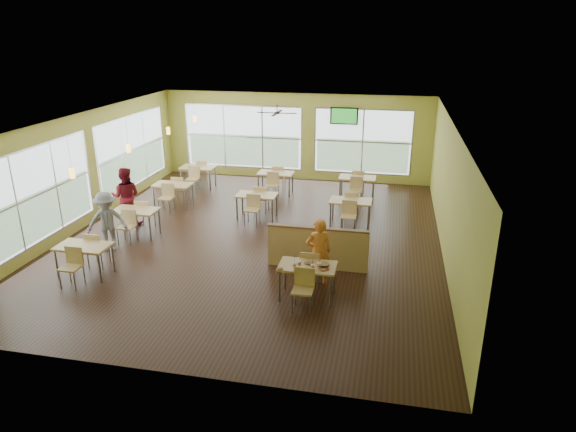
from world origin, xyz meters
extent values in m
plane|color=black|center=(0.00, 0.00, 0.00)|extent=(12.00, 12.00, 0.00)
plane|color=white|center=(0.00, 0.00, 3.20)|extent=(12.00, 12.00, 0.00)
cube|color=#A9A844|center=(0.00, 6.00, 1.60)|extent=(10.00, 0.04, 3.20)
cube|color=#A9A844|center=(0.00, -6.00, 1.60)|extent=(10.00, 0.04, 3.20)
cube|color=#A9A844|center=(-5.00, 0.00, 1.60)|extent=(0.04, 12.00, 3.20)
cube|color=#A9A844|center=(5.00, 0.00, 1.60)|extent=(0.04, 12.00, 3.20)
cube|color=white|center=(-4.98, -2.00, 1.53)|extent=(0.02, 4.50, 2.35)
cube|color=white|center=(-4.98, 3.00, 1.53)|extent=(0.02, 4.50, 2.35)
cube|color=white|center=(-2.00, 5.98, 1.53)|extent=(4.50, 0.02, 2.35)
cube|color=white|center=(2.50, 5.98, 1.53)|extent=(3.50, 0.02, 2.35)
cube|color=#B7BABC|center=(-4.97, 0.50, 0.35)|extent=(0.04, 9.40, 0.05)
cube|color=#B7BABC|center=(0.25, 5.97, 0.35)|extent=(8.00, 0.04, 0.05)
cube|color=tan|center=(2.00, -3.00, 0.73)|extent=(1.20, 0.70, 0.04)
cube|color=brown|center=(2.00, -3.00, 0.70)|extent=(1.22, 0.71, 0.01)
cylinder|color=slate|center=(1.46, -3.29, 0.35)|extent=(0.05, 0.05, 0.71)
cylinder|color=slate|center=(2.54, -3.29, 0.35)|extent=(0.05, 0.05, 0.71)
cylinder|color=slate|center=(1.46, -2.71, 0.35)|extent=(0.05, 0.05, 0.71)
cylinder|color=slate|center=(2.54, -2.71, 0.35)|extent=(0.05, 0.05, 0.71)
cube|color=tan|center=(2.00, -2.45, 0.45)|extent=(0.42, 0.42, 0.04)
cube|color=tan|center=(2.00, -2.26, 0.67)|extent=(0.42, 0.04, 0.40)
cube|color=tan|center=(2.00, -3.55, 0.45)|extent=(0.42, 0.42, 0.04)
cube|color=tan|center=(2.00, -3.74, 0.67)|extent=(0.42, 0.04, 0.40)
cube|color=tan|center=(2.00, -1.55, 0.50)|extent=(2.40, 0.12, 1.00)
cube|color=brown|center=(2.00, -1.55, 1.02)|extent=(2.40, 0.14, 0.04)
cube|color=tan|center=(-3.20, -3.00, 0.73)|extent=(1.20, 0.70, 0.04)
cube|color=brown|center=(-3.20, -3.00, 0.70)|extent=(1.22, 0.71, 0.01)
cylinder|color=slate|center=(-3.74, -3.29, 0.35)|extent=(0.05, 0.05, 0.71)
cylinder|color=slate|center=(-2.66, -3.29, 0.35)|extent=(0.05, 0.05, 0.71)
cylinder|color=slate|center=(-3.74, -2.71, 0.35)|extent=(0.05, 0.05, 0.71)
cylinder|color=slate|center=(-2.66, -2.71, 0.35)|extent=(0.05, 0.05, 0.71)
cube|color=tan|center=(-3.20, -2.45, 0.45)|extent=(0.42, 0.42, 0.04)
cube|color=tan|center=(-3.20, -2.26, 0.67)|extent=(0.42, 0.04, 0.40)
cube|color=tan|center=(-3.20, -3.55, 0.45)|extent=(0.42, 0.42, 0.04)
cube|color=tan|center=(-3.20, -3.74, 0.67)|extent=(0.42, 0.04, 0.40)
cube|color=tan|center=(-3.20, -0.50, 0.73)|extent=(1.20, 0.70, 0.04)
cube|color=brown|center=(-3.20, -0.50, 0.70)|extent=(1.22, 0.71, 0.01)
cylinder|color=slate|center=(-3.74, -0.79, 0.35)|extent=(0.05, 0.05, 0.71)
cylinder|color=slate|center=(-2.66, -0.79, 0.35)|extent=(0.05, 0.05, 0.71)
cylinder|color=slate|center=(-3.74, -0.21, 0.35)|extent=(0.05, 0.05, 0.71)
cylinder|color=slate|center=(-2.66, -0.21, 0.35)|extent=(0.05, 0.05, 0.71)
cube|color=tan|center=(-3.20, 0.05, 0.45)|extent=(0.42, 0.42, 0.04)
cube|color=tan|center=(-3.20, 0.24, 0.67)|extent=(0.42, 0.04, 0.40)
cube|color=tan|center=(-3.20, -1.05, 0.45)|extent=(0.42, 0.42, 0.04)
cube|color=tan|center=(-3.20, -1.24, 0.67)|extent=(0.42, 0.04, 0.40)
cube|color=tan|center=(-3.20, 2.00, 0.73)|extent=(1.20, 0.70, 0.04)
cube|color=brown|center=(-3.20, 2.00, 0.70)|extent=(1.22, 0.71, 0.01)
cylinder|color=slate|center=(-3.74, 1.71, 0.35)|extent=(0.05, 0.05, 0.71)
cylinder|color=slate|center=(-2.66, 1.71, 0.35)|extent=(0.05, 0.05, 0.71)
cylinder|color=slate|center=(-3.74, 2.29, 0.35)|extent=(0.05, 0.05, 0.71)
cylinder|color=slate|center=(-2.66, 2.29, 0.35)|extent=(0.05, 0.05, 0.71)
cube|color=tan|center=(-3.20, 2.55, 0.45)|extent=(0.42, 0.42, 0.04)
cube|color=tan|center=(-3.20, 2.74, 0.67)|extent=(0.42, 0.04, 0.40)
cube|color=tan|center=(-3.20, 1.45, 0.45)|extent=(0.42, 0.42, 0.04)
cube|color=tan|center=(-3.20, 1.26, 0.67)|extent=(0.42, 0.04, 0.40)
cube|color=tan|center=(-3.20, 4.20, 0.73)|extent=(1.20, 0.70, 0.04)
cube|color=brown|center=(-3.20, 4.20, 0.70)|extent=(1.22, 0.71, 0.01)
cylinder|color=slate|center=(-3.74, 3.91, 0.35)|extent=(0.05, 0.05, 0.71)
cylinder|color=slate|center=(-2.66, 3.91, 0.35)|extent=(0.05, 0.05, 0.71)
cylinder|color=slate|center=(-3.74, 4.49, 0.35)|extent=(0.05, 0.05, 0.71)
cylinder|color=slate|center=(-2.66, 4.49, 0.35)|extent=(0.05, 0.05, 0.71)
cube|color=tan|center=(-3.20, 4.75, 0.45)|extent=(0.42, 0.42, 0.04)
cube|color=tan|center=(-3.20, 4.94, 0.67)|extent=(0.42, 0.04, 0.40)
cube|color=tan|center=(-3.20, 3.65, 0.45)|extent=(0.42, 0.42, 0.04)
cube|color=tan|center=(-3.20, 3.46, 0.67)|extent=(0.42, 0.04, 0.40)
cube|color=tan|center=(-0.30, 1.50, 0.73)|extent=(1.20, 0.70, 0.04)
cube|color=brown|center=(-0.30, 1.50, 0.70)|extent=(1.22, 0.71, 0.01)
cylinder|color=slate|center=(-0.84, 1.21, 0.35)|extent=(0.05, 0.05, 0.71)
cylinder|color=slate|center=(0.24, 1.21, 0.35)|extent=(0.05, 0.05, 0.71)
cylinder|color=slate|center=(-0.84, 1.79, 0.35)|extent=(0.05, 0.05, 0.71)
cylinder|color=slate|center=(0.24, 1.79, 0.35)|extent=(0.05, 0.05, 0.71)
cube|color=tan|center=(-0.30, 2.05, 0.45)|extent=(0.42, 0.42, 0.04)
cube|color=tan|center=(-0.30, 2.24, 0.67)|extent=(0.42, 0.04, 0.40)
cube|color=tan|center=(-0.30, 0.95, 0.45)|extent=(0.42, 0.42, 0.04)
cube|color=tan|center=(-0.30, 0.76, 0.67)|extent=(0.42, 0.04, 0.40)
cube|color=tan|center=(-0.30, 4.00, 0.73)|extent=(1.20, 0.70, 0.04)
cube|color=brown|center=(-0.30, 4.00, 0.70)|extent=(1.22, 0.71, 0.01)
cylinder|color=slate|center=(-0.84, 3.71, 0.35)|extent=(0.05, 0.05, 0.71)
cylinder|color=slate|center=(0.24, 3.71, 0.35)|extent=(0.05, 0.05, 0.71)
cylinder|color=slate|center=(-0.84, 4.29, 0.35)|extent=(0.05, 0.05, 0.71)
cylinder|color=slate|center=(0.24, 4.29, 0.35)|extent=(0.05, 0.05, 0.71)
cube|color=tan|center=(-0.30, 4.55, 0.45)|extent=(0.42, 0.42, 0.04)
cube|color=tan|center=(-0.30, 4.74, 0.67)|extent=(0.42, 0.04, 0.40)
cube|color=tan|center=(-0.30, 3.45, 0.45)|extent=(0.42, 0.42, 0.04)
cube|color=tan|center=(-0.30, 3.26, 0.67)|extent=(0.42, 0.04, 0.40)
cube|color=tan|center=(2.50, 1.50, 0.73)|extent=(1.20, 0.70, 0.04)
cube|color=brown|center=(2.50, 1.50, 0.70)|extent=(1.22, 0.71, 0.01)
cylinder|color=slate|center=(1.96, 1.21, 0.35)|extent=(0.05, 0.05, 0.71)
cylinder|color=slate|center=(3.04, 1.21, 0.35)|extent=(0.05, 0.05, 0.71)
cylinder|color=slate|center=(1.96, 1.79, 0.35)|extent=(0.05, 0.05, 0.71)
cylinder|color=slate|center=(3.04, 1.79, 0.35)|extent=(0.05, 0.05, 0.71)
cube|color=tan|center=(2.50, 2.05, 0.45)|extent=(0.42, 0.42, 0.04)
cube|color=tan|center=(2.50, 2.24, 0.67)|extent=(0.42, 0.04, 0.40)
cube|color=tan|center=(2.50, 0.95, 0.45)|extent=(0.42, 0.42, 0.04)
cube|color=tan|center=(2.50, 0.76, 0.67)|extent=(0.42, 0.04, 0.40)
cube|color=tan|center=(2.50, 4.00, 0.73)|extent=(1.20, 0.70, 0.04)
cube|color=brown|center=(2.50, 4.00, 0.70)|extent=(1.22, 0.71, 0.01)
cylinder|color=slate|center=(1.96, 3.71, 0.35)|extent=(0.05, 0.05, 0.71)
cylinder|color=slate|center=(3.04, 3.71, 0.35)|extent=(0.05, 0.05, 0.71)
cylinder|color=slate|center=(1.96, 4.29, 0.35)|extent=(0.05, 0.05, 0.71)
cylinder|color=slate|center=(3.04, 4.29, 0.35)|extent=(0.05, 0.05, 0.71)
cube|color=tan|center=(2.50, 4.55, 0.45)|extent=(0.42, 0.42, 0.04)
cube|color=tan|center=(2.50, 4.74, 0.67)|extent=(0.42, 0.04, 0.40)
cube|color=tan|center=(2.50, 3.45, 0.45)|extent=(0.42, 0.42, 0.04)
cube|color=tan|center=(2.50, 3.26, 0.67)|extent=(0.42, 0.04, 0.40)
cylinder|color=#2D2119|center=(-3.20, -3.00, 2.85)|extent=(0.01, 0.01, 0.70)
cylinder|color=gold|center=(-3.20, -3.00, 2.45)|extent=(0.11, 0.11, 0.22)
cylinder|color=#2D2119|center=(-3.20, -0.50, 2.85)|extent=(0.01, 0.01, 0.70)
cylinder|color=gold|center=(-3.20, -0.50, 2.45)|extent=(0.11, 0.11, 0.22)
cylinder|color=#2D2119|center=(-3.20, 2.00, 2.85)|extent=(0.01, 0.01, 0.70)
cylinder|color=gold|center=(-3.20, 2.00, 2.45)|extent=(0.11, 0.11, 0.22)
cylinder|color=#2D2119|center=(-3.20, 4.20, 2.85)|extent=(0.01, 0.01, 0.70)
cylinder|color=gold|center=(-3.20, 4.20, 2.45)|extent=(0.11, 0.11, 0.22)
cylinder|color=#2D2119|center=(0.00, 3.00, 3.08)|extent=(0.03, 0.03, 0.24)
cylinder|color=#2D2119|center=(0.00, 3.00, 2.94)|extent=(0.16, 0.16, 0.06)
cube|color=#2D2119|center=(0.35, 3.00, 2.94)|extent=(0.55, 0.10, 0.01)
cube|color=#2D2119|center=(0.00, 3.35, 2.94)|extent=(0.10, 0.55, 0.01)
cube|color=#2D2119|center=(-0.35, 3.00, 2.94)|extent=(0.55, 0.10, 0.01)
cube|color=#2D2119|center=(0.00, 2.65, 2.94)|extent=(0.10, 0.55, 0.01)
cube|color=black|center=(1.80, 5.90, 2.45)|extent=(1.00, 0.06, 0.60)
cube|color=green|center=(1.80, 5.87, 2.45)|extent=(0.90, 0.01, 0.52)
imported|color=#F5511B|center=(2.14, -2.36, 0.78)|extent=(0.67, 0.55, 1.57)
imported|color=#5B0D15|center=(-3.85, 0.22, 0.86)|extent=(0.97, 0.85, 1.71)
imported|color=slate|center=(-3.42, -1.58, 0.78)|extent=(1.16, 0.94, 1.57)
cone|color=white|center=(1.75, -3.17, 0.80)|extent=(0.08, 0.08, 0.11)
cylinder|color=#B8351D|center=(1.75, -3.17, 0.81)|extent=(0.08, 0.08, 0.03)
cylinder|color=white|center=(1.75, -3.17, 0.87)|extent=(0.09, 0.09, 0.01)
cylinder|color=#137FDF|center=(1.75, -3.17, 0.96)|extent=(0.02, 0.05, 0.20)
cone|color=white|center=(1.83, -3.06, 0.80)|extent=(0.08, 0.08, 0.11)
cylinder|color=#B8351D|center=(1.83, -3.06, 0.81)|extent=(0.08, 0.08, 0.03)
cylinder|color=white|center=(1.83, -3.06, 0.86)|extent=(0.08, 0.08, 0.01)
cylinder|color=#FFEC0B|center=(1.83, -3.06, 0.96)|extent=(0.03, 0.05, 0.20)
cone|color=white|center=(2.13, -3.16, 0.80)|extent=(0.08, 0.08, 0.11)
cylinder|color=#B8351D|center=(2.13, -3.16, 0.81)|extent=(0.08, 0.08, 0.03)
cylinder|color=white|center=(2.13, -3.16, 0.86)|extent=(0.08, 0.08, 0.01)
cylinder|color=red|center=(2.13, -3.16, 0.96)|extent=(0.02, 0.05, 0.19)
cone|color=white|center=(2.26, -3.10, 0.81)|extent=(0.09, 0.09, 0.12)
cylinder|color=#B8351D|center=(2.26, -3.10, 0.81)|extent=(0.09, 0.09, 0.04)
cylinder|color=white|center=(2.26, -3.10, 0.88)|extent=(0.10, 0.10, 0.01)
cylinder|color=red|center=(2.26, -3.10, 0.98)|extent=(0.02, 0.06, 0.22)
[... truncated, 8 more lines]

